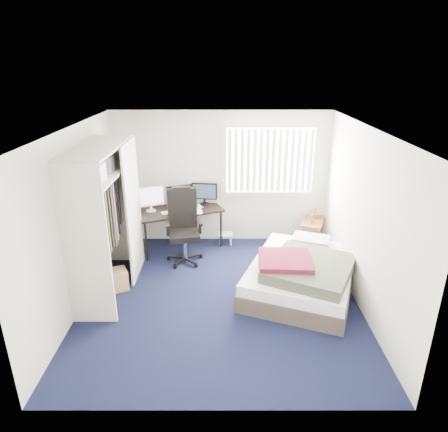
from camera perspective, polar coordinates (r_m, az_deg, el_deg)
ground at (r=6.13m, az=-0.51°, el=-11.42°), size 4.20×4.20×0.00m
room_shell at (r=5.46m, az=-0.56°, el=2.03°), size 4.20×4.20×4.20m
window_assembly at (r=7.44m, az=6.59°, el=7.87°), size 1.72×0.09×1.32m
closet at (r=6.02m, az=-16.66°, el=1.36°), size 0.64×1.84×2.22m
desk at (r=7.40m, az=-6.47°, el=1.21°), size 1.70×1.27×1.22m
office_chair at (r=7.01m, az=-5.77°, el=-2.45°), size 0.71×0.71×1.30m
footstool at (r=7.68m, az=0.23°, el=-2.87°), size 0.27×0.22×0.22m
nightstand at (r=7.75m, az=12.64°, el=-0.98°), size 0.60×0.82×0.68m
bed at (r=6.27m, az=11.09°, el=-8.06°), size 2.11×2.39×0.66m
pine_box at (r=6.46m, az=-15.48°, el=-8.84°), size 0.50×0.45×0.31m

